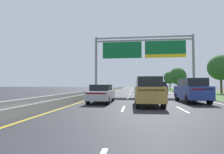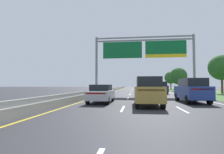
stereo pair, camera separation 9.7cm
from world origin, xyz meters
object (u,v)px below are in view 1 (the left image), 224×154
Objects in this scene: car_white_right_lane_sedan at (154,88)px; roadside_tree_far at (178,76)px; overhead_sign_gantry at (143,53)px; pickup_truck_grey at (141,87)px; car_blue_right_lane_suv at (192,90)px; car_silver_left_lane_sedan at (101,93)px; car_gold_centre_lane_suv at (148,91)px; roadside_tree_distant at (170,78)px; car_navy_right_lane_suv at (161,87)px; roadside_tree_mid at (221,68)px.

car_white_right_lane_sedan is 6.85m from roadside_tree_far.
overhead_sign_gantry is 2.77× the size of pickup_truck_grey.
car_blue_right_lane_suv is 1.07× the size of car_silver_left_lane_sedan.
car_gold_centre_lane_suv is 4.27m from car_silver_left_lane_sedan.
roadside_tree_distant is (1.25, 16.43, 0.25)m from roadside_tree_far.
roadside_tree_distant is (7.81, 32.08, 2.98)m from car_navy_right_lane_suv.
roadside_tree_far is at bearing -43.07° from pickup_truck_grey.
car_navy_right_lane_suv is 0.79× the size of roadside_tree_far.
car_navy_right_lane_suv is 0.76× the size of roadside_tree_distant.
pickup_truck_grey is 1.23× the size of car_silver_left_lane_sedan.
car_navy_right_lane_suv is at bearing -0.21° from car_blue_right_lane_suv.
roadside_tree_far reaches higher than car_blue_right_lane_suv.
roadside_tree_mid is at bearing -142.28° from car_white_right_lane_sedan.
car_white_right_lane_sedan is (0.04, 30.92, -0.28)m from car_blue_right_lane_suv.
overhead_sign_gantry reaches higher than roadside_tree_far.
pickup_truck_grey is 29.60m from roadside_tree_distant.
roadside_tree_distant reaches higher than car_navy_right_lane_suv.
car_navy_right_lane_suv is 1.07× the size of car_white_right_lane_sedan.
car_gold_centre_lane_suv is at bearing -124.93° from roadside_tree_mid.
car_silver_left_lane_sedan is (-3.82, 1.87, -0.28)m from car_gold_centre_lane_suv.
car_blue_right_lane_suv reaches higher than car_silver_left_lane_sedan.
car_silver_left_lane_sedan is (-4.15, -21.87, -0.26)m from pickup_truck_grey.
pickup_truck_grey is 0.87× the size of roadside_tree_distant.
pickup_truck_grey is 0.90× the size of roadside_tree_far.
overhead_sign_gantry is at bearing -106.65° from roadside_tree_distant.
pickup_truck_grey is at bearing 8.45° from car_blue_right_lane_suv.
car_white_right_lane_sedan is 33.05m from car_silver_left_lane_sedan.
car_blue_right_lane_suv is 0.76× the size of roadside_tree_distant.
roadside_tree_mid reaches higher than pickup_truck_grey.
roadside_tree_mid reaches higher than roadside_tree_distant.
car_white_right_lane_sedan is at bearing -7.72° from car_gold_centre_lane_suv.
roadside_tree_mid is at bearing -84.56° from roadside_tree_distant.
roadside_tree_mid is (18.14, 18.63, 3.81)m from car_silver_left_lane_sedan.
car_silver_left_lane_sedan is at bearing -113.15° from roadside_tree_far.
car_blue_right_lane_suv is 1.00× the size of car_navy_right_lane_suv.
car_navy_right_lane_suv is 11.39m from roadside_tree_mid.
pickup_truck_grey reaches higher than car_blue_right_lane_suv.
roadside_tree_distant reaches higher than car_blue_right_lane_suv.
roadside_tree_mid is at bearing -80.44° from car_navy_right_lane_suv.
car_gold_centre_lane_suv is 25.26m from roadside_tree_mid.
overhead_sign_gantry is 15.24m from car_gold_centre_lane_suv.
roadside_tree_far reaches higher than car_gold_centre_lane_suv.
pickup_truck_grey is (-0.09, 9.49, -5.42)m from overhead_sign_gantry.
roadside_tree_distant is at bearing -12.45° from car_navy_right_lane_suv.
car_blue_right_lane_suv is 48.62m from roadside_tree_distant.
pickup_truck_grey is 23.74m from car_gold_centre_lane_suv.
car_gold_centre_lane_suv is 1.07× the size of car_white_right_lane_sedan.
roadside_tree_far is (6.55, 15.65, 2.73)m from car_navy_right_lane_suv.
car_navy_right_lane_suv is 0.69× the size of roadside_tree_mid.
car_white_right_lane_sedan and car_silver_left_lane_sedan have the same top height.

